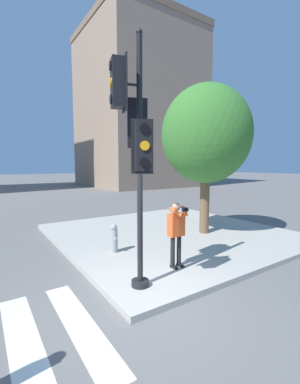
{
  "coord_description": "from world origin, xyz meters",
  "views": [
    {
      "loc": [
        -2.46,
        -4.01,
        2.65
      ],
      "look_at": [
        0.47,
        0.37,
        2.1
      ],
      "focal_mm": 24.0,
      "sensor_mm": 36.0,
      "label": 1
    }
  ],
  "objects": [
    {
      "name": "ground_plane",
      "position": [
        0.0,
        0.0,
        0.0
      ],
      "size": [
        160.0,
        160.0,
        0.0
      ],
      "primitive_type": "plane",
      "color": "slate"
    },
    {
      "name": "traffic_signal_pole",
      "position": [
        0.12,
        0.39,
        3.22
      ],
      "size": [
        0.92,
        1.12,
        5.08
      ],
      "color": "black",
      "rests_on": "sidewalk_corner"
    },
    {
      "name": "street_tree",
      "position": [
        4.44,
        2.68,
        3.74
      ],
      "size": [
        3.2,
        3.2,
        5.38
      ],
      "color": "brown",
      "rests_on": "sidewalk_corner"
    },
    {
      "name": "person_photographer",
      "position": [
        1.48,
        0.73,
        1.1
      ],
      "size": [
        0.5,
        0.53,
        1.61
      ],
      "color": "black",
      "rests_on": "sidewalk_corner"
    },
    {
      "name": "building_right",
      "position": [
        15.45,
        25.7,
        9.97
      ],
      "size": [
        13.04,
        13.99,
        19.91
      ],
      "color": "gray",
      "rests_on": "ground_plane"
    },
    {
      "name": "sidewalk_corner",
      "position": [
        3.5,
        3.5,
        0.07
      ],
      "size": [
        8.0,
        8.0,
        0.14
      ],
      "color": "#ADA89E",
      "rests_on": "ground_plane"
    },
    {
      "name": "fire_hydrant",
      "position": [
        0.68,
        2.58,
        0.55
      ],
      "size": [
        0.22,
        0.28,
        0.84
      ],
      "color": "#99999E",
      "rests_on": "sidewalk_corner"
    }
  ]
}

